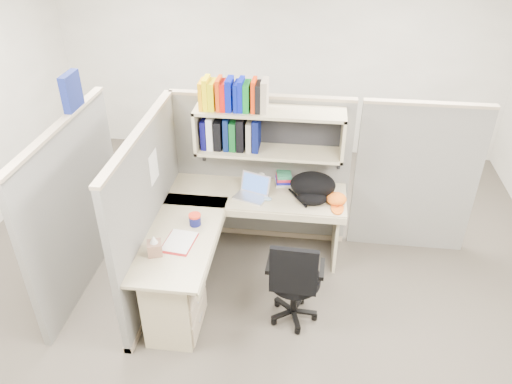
# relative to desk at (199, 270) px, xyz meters

# --- Properties ---
(ground) EXTENTS (6.00, 6.00, 0.00)m
(ground) POSITION_rel_desk_xyz_m (0.41, 0.29, -0.44)
(ground) COLOR #3A352D
(ground) RESTS_ON ground
(room_shell) EXTENTS (6.00, 6.00, 6.00)m
(room_shell) POSITION_rel_desk_xyz_m (0.41, 0.29, 1.18)
(room_shell) COLOR #ACA89C
(room_shell) RESTS_ON ground
(cubicle) EXTENTS (3.79, 1.84, 1.95)m
(cubicle) POSITION_rel_desk_xyz_m (0.04, 0.74, 0.47)
(cubicle) COLOR #62625D
(cubicle) RESTS_ON ground
(desk) EXTENTS (1.74, 1.75, 0.73)m
(desk) POSITION_rel_desk_xyz_m (0.00, 0.00, 0.00)
(desk) COLOR tan
(desk) RESTS_ON ground
(laptop) EXTENTS (0.38, 0.38, 0.22)m
(laptop) POSITION_rel_desk_xyz_m (0.36, 0.77, 0.40)
(laptop) COLOR silver
(laptop) RESTS_ON desk
(backpack) EXTENTS (0.51, 0.43, 0.26)m
(backpack) POSITION_rel_desk_xyz_m (0.95, 0.81, 0.42)
(backpack) COLOR black
(backpack) RESTS_ON desk
(orange_cap) EXTENTS (0.21, 0.24, 0.10)m
(orange_cap) POSITION_rel_desk_xyz_m (1.18, 0.77, 0.34)
(orange_cap) COLOR orange
(orange_cap) RESTS_ON desk
(snack_canister) EXTENTS (0.11, 0.11, 0.11)m
(snack_canister) POSITION_rel_desk_xyz_m (-0.08, 0.27, 0.35)
(snack_canister) COLOR #0D1151
(snack_canister) RESTS_ON desk
(tissue_box) EXTENTS (0.15, 0.15, 0.18)m
(tissue_box) POSITION_rel_desk_xyz_m (-0.31, -0.17, 0.38)
(tissue_box) COLOR #966B55
(tissue_box) RESTS_ON desk
(mouse) EXTENTS (0.09, 0.07, 0.03)m
(mouse) POSITION_rel_desk_xyz_m (0.52, 0.75, 0.31)
(mouse) COLOR #7D9CB2
(mouse) RESTS_ON desk
(paper_cup) EXTENTS (0.09, 0.09, 0.10)m
(paper_cup) POSITION_rel_desk_xyz_m (0.42, 1.06, 0.34)
(paper_cup) COLOR white
(paper_cup) RESTS_ON desk
(book_stack) EXTENTS (0.21, 0.26, 0.11)m
(book_stack) POSITION_rel_desk_xyz_m (0.65, 1.11, 0.35)
(book_stack) COLOR gray
(book_stack) RESTS_ON desk
(loose_paper) EXTENTS (0.26, 0.33, 0.00)m
(loose_paper) POSITION_rel_desk_xyz_m (-0.15, 0.01, 0.29)
(loose_paper) COLOR white
(loose_paper) RESTS_ON desk
(task_chair) EXTENTS (0.49, 0.46, 0.94)m
(task_chair) POSITION_rel_desk_xyz_m (0.84, -0.07, -0.11)
(task_chair) COLOR black
(task_chair) RESTS_ON ground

